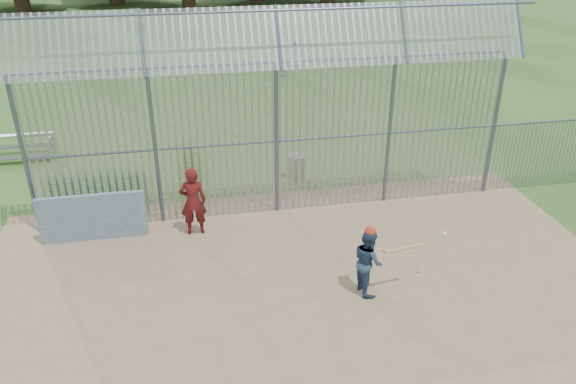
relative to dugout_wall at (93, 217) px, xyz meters
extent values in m
plane|color=#2D511E|center=(4.60, -2.90, -0.62)|extent=(120.00, 120.00, 0.00)
cube|color=#756047|center=(4.60, -3.40, -0.61)|extent=(14.00, 10.00, 0.02)
cube|color=#38566B|center=(0.00, 0.00, 0.00)|extent=(2.50, 0.12, 1.20)
imported|color=navy|center=(5.82, -3.25, 0.12)|extent=(0.62, 0.76, 1.45)
imported|color=maroon|center=(2.39, -0.16, 0.28)|extent=(0.65, 0.44, 1.75)
imported|color=slate|center=(8.30, 15.53, 0.15)|extent=(0.86, 0.69, 1.54)
imported|color=slate|center=(7.30, 13.96, -0.14)|extent=(0.57, 0.26, 0.95)
sphere|color=#AC2917|center=(5.82, -3.25, 0.83)|extent=(0.23, 0.23, 0.23)
cylinder|color=#AA7F4C|center=(6.52, -3.40, 0.44)|extent=(0.85, 0.20, 0.07)
sphere|color=#AA7F4C|center=(6.09, -3.40, 0.44)|extent=(0.09, 0.09, 0.09)
sphere|color=white|center=(7.45, -3.25, 0.60)|extent=(0.09, 0.09, 0.09)
cylinder|color=#909398|center=(5.54, 2.50, -0.27)|extent=(0.52, 0.52, 0.70)
cylinder|color=#9EA0A5|center=(5.54, 2.50, 0.10)|extent=(0.56, 0.56, 0.05)
sphere|color=#9EA0A5|center=(5.54, 2.50, 0.15)|extent=(0.10, 0.10, 0.10)
cube|color=slate|center=(-3.34, 5.26, -0.42)|extent=(3.00, 0.25, 0.05)
cube|color=slate|center=(-3.34, 5.61, -0.17)|extent=(3.00, 0.25, 0.05)
cube|color=slate|center=(-3.34, 5.96, 0.08)|extent=(3.00, 0.25, 0.05)
cube|color=gray|center=(-1.94, 5.61, -0.27)|extent=(0.06, 0.90, 0.70)
cylinder|color=#47566B|center=(-1.40, 0.60, 1.38)|extent=(0.10, 0.10, 4.00)
cylinder|color=#47566B|center=(1.60, 0.60, 1.38)|extent=(0.10, 0.10, 4.00)
cylinder|color=#47566B|center=(4.60, 0.60, 1.38)|extent=(0.10, 0.10, 4.00)
cylinder|color=#47566B|center=(7.60, 0.60, 1.38)|extent=(0.10, 0.10, 4.00)
cylinder|color=#47566B|center=(10.60, 0.60, 1.38)|extent=(0.10, 0.10, 4.00)
cylinder|color=#47566B|center=(4.60, 0.60, 3.38)|extent=(12.00, 0.07, 0.07)
cylinder|color=#47566B|center=(4.60, 0.60, 1.38)|extent=(12.00, 0.06, 0.06)
cube|color=gray|center=(4.60, 0.60, 1.38)|extent=(12.00, 0.02, 4.00)
cube|color=gray|center=(4.60, 0.23, 4.03)|extent=(12.00, 0.77, 1.31)
cylinder|color=#47566B|center=(10.60, 0.60, 0.38)|extent=(0.08, 0.08, 2.00)
camera|label=1|loc=(2.34, -12.44, 6.60)|focal=35.00mm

